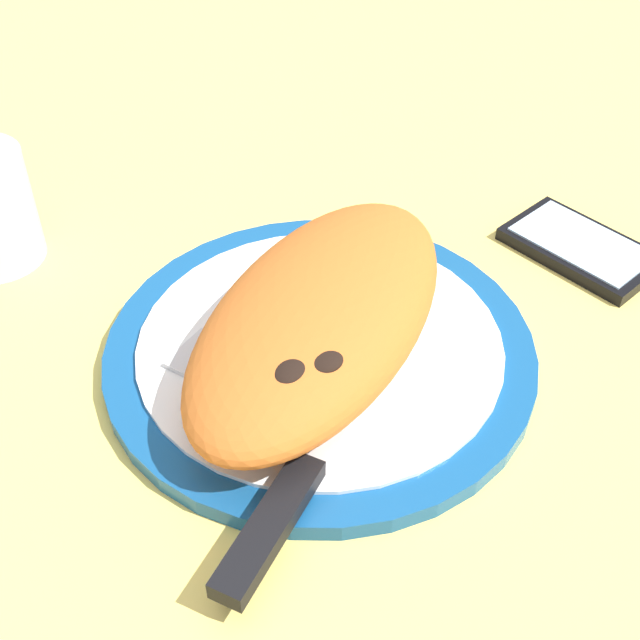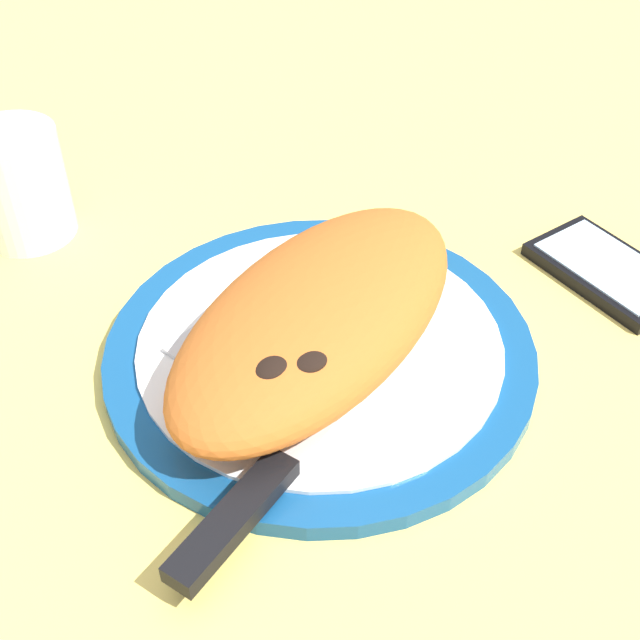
% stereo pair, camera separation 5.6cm
% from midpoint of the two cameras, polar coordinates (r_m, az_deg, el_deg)
% --- Properties ---
extents(ground_plane, '(1.50, 1.50, 0.03)m').
position_cam_midpoint_polar(ground_plane, '(0.59, -2.70, -3.73)').
color(ground_plane, '#EACC60').
extents(plate, '(0.29, 0.29, 0.02)m').
position_cam_midpoint_polar(plate, '(0.58, -2.77, -2.19)').
color(plate, navy).
rests_on(plate, ground_plane).
extents(calzone, '(0.28, 0.19, 0.06)m').
position_cam_midpoint_polar(calzone, '(0.55, -2.94, 0.04)').
color(calzone, '#C16023').
rests_on(calzone, plate).
extents(fork, '(0.16, 0.04, 0.00)m').
position_cam_midpoint_polar(fork, '(0.59, -8.20, 0.20)').
color(fork, silver).
rests_on(fork, plate).
extents(knife, '(0.24, 0.08, 0.01)m').
position_cam_midpoint_polar(knife, '(0.49, -4.62, -10.61)').
color(knife, silver).
rests_on(knife, plate).
extents(smartphone, '(0.08, 0.12, 0.01)m').
position_cam_midpoint_polar(smartphone, '(0.69, 14.69, 4.56)').
color(smartphone, black).
rests_on(smartphone, ground_plane).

